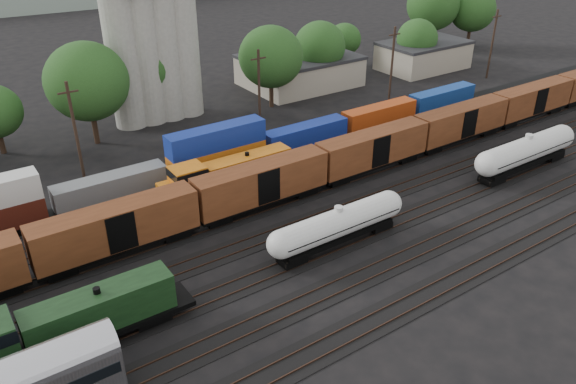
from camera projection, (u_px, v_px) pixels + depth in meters
ground at (275, 235)px, 55.19m from camera, size 600.00×600.00×0.00m
tracks at (275, 234)px, 55.17m from camera, size 180.00×33.20×0.20m
green_locomotive at (57, 328)px, 39.48m from camera, size 18.00×3.18×4.77m
tank_car_a at (338, 224)px, 52.27m from camera, size 15.40×2.76×4.03m
tank_car_b at (526, 151)px, 66.39m from camera, size 17.03×3.05×4.46m
orange_locomotive at (224, 175)px, 61.25m from camera, size 17.24×2.87×4.31m
boxcar_string at (262, 183)px, 58.14m from camera, size 138.20×2.90×4.20m
container_wall at (80, 194)px, 57.90m from camera, size 161.04×2.60×5.80m
grain_silo at (151, 43)px, 77.59m from camera, size 13.40×5.00×29.00m
industrial_sheds at (182, 100)px, 82.85m from camera, size 119.38×17.26×5.10m
tree_band at (143, 66)px, 80.53m from camera, size 161.45×22.80×13.97m
utility_poles at (175, 111)px, 68.20m from camera, size 122.20×0.36×12.00m
distant_hills at (17, 11)px, 265.50m from camera, size 860.00×286.00×130.00m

